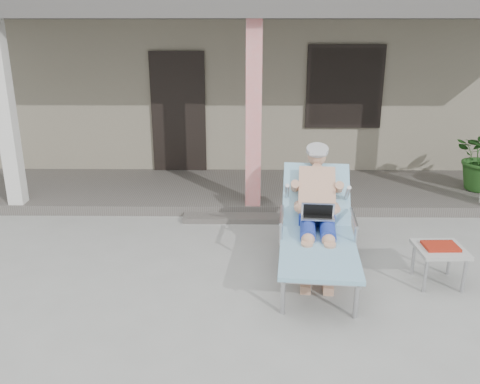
{
  "coord_description": "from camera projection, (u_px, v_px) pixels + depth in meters",
  "views": [
    {
      "loc": [
        -0.1,
        -4.95,
        2.7
      ],
      "look_at": [
        -0.17,
        0.6,
        0.85
      ],
      "focal_mm": 38.0,
      "sensor_mm": 36.0,
      "label": 1
    }
  ],
  "objects": [
    {
      "name": "house",
      "position": [
        251.0,
        72.0,
        11.19
      ],
      "size": [
        10.4,
        5.4,
        3.3
      ],
      "color": "gray",
      "rests_on": "ground"
    },
    {
      "name": "porch_deck",
      "position": [
        252.0,
        191.0,
        8.37
      ],
      "size": [
        10.0,
        2.0,
        0.15
      ],
      "primitive_type": "cube",
      "color": "#605B56",
      "rests_on": "ground"
    },
    {
      "name": "side_table",
      "position": [
        440.0,
        251.0,
        5.44
      ],
      "size": [
        0.52,
        0.52,
        0.45
      ],
      "rotation": [
        0.0,
        0.0,
        0.03
      ],
      "color": "#ADADA8",
      "rests_on": "ground"
    },
    {
      "name": "porch_overhang",
      "position": [
        254.0,
        17.0,
        7.46
      ],
      "size": [
        10.0,
        2.3,
        2.85
      ],
      "color": "silver",
      "rests_on": "porch_deck"
    },
    {
      "name": "lounger",
      "position": [
        318.0,
        197.0,
        5.66
      ],
      "size": [
        0.99,
        2.18,
        1.39
      ],
      "rotation": [
        0.0,
        0.0,
        -0.09
      ],
      "color": "#B7B7BC",
      "rests_on": "ground"
    },
    {
      "name": "ground",
      "position": [
        255.0,
        283.0,
        5.55
      ],
      "size": [
        60.0,
        60.0,
        0.0
      ],
      "primitive_type": "plane",
      "color": "#9E9E99",
      "rests_on": "ground"
    },
    {
      "name": "porch_step",
      "position": [
        253.0,
        218.0,
        7.29
      ],
      "size": [
        2.0,
        0.3,
        0.07
      ],
      "primitive_type": "cube",
      "color": "#605B56",
      "rests_on": "ground"
    }
  ]
}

